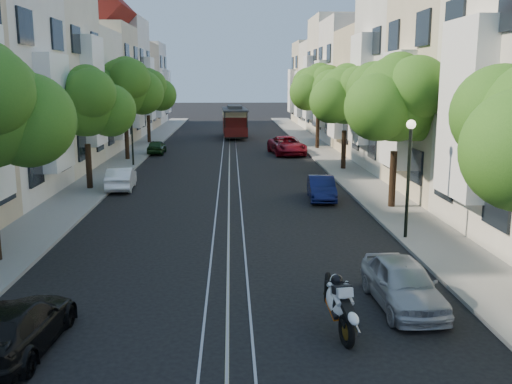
{
  "coord_description": "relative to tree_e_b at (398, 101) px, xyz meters",
  "views": [
    {
      "loc": [
        0.12,
        -15.34,
        5.63
      ],
      "look_at": [
        1.13,
        7.58,
        1.09
      ],
      "focal_mm": 40.0,
      "sensor_mm": 36.0,
      "label": 1
    }
  ],
  "objects": [
    {
      "name": "lamp_west",
      "position": [
        -13.56,
        13.02,
        -1.89
      ],
      "size": [
        0.32,
        0.32,
        4.16
      ],
      "color": "black",
      "rests_on": "ground"
    },
    {
      "name": "cable_car",
      "position": [
        -6.76,
        32.01,
        -3.03
      ],
      "size": [
        2.57,
        7.56,
        2.88
      ],
      "rotation": [
        0.0,
        0.0,
        0.03
      ],
      "color": "black",
      "rests_on": "ground"
    },
    {
      "name": "townhouses_east",
      "position": [
        4.61,
        18.94,
        0.45
      ],
      "size": [
        7.75,
        72.0,
        12.0
      ],
      "color": "beige",
      "rests_on": "ground"
    },
    {
      "name": "parked_car_w_far",
      "position": [
        -12.86,
        19.63,
        -4.2
      ],
      "size": [
        1.27,
        3.15,
        1.07
      ],
      "primitive_type": "imported",
      "rotation": [
        0.0,
        0.0,
        3.14
      ],
      "color": "#163716",
      "rests_on": "ground"
    },
    {
      "name": "parked_car_w_mid",
      "position": [
        -12.86,
        5.14,
        -4.14
      ],
      "size": [
        1.49,
        3.67,
        1.18
      ],
      "primitive_type": "imported",
      "rotation": [
        0.0,
        0.0,
        3.21
      ],
      "color": "white",
      "rests_on": "ground"
    },
    {
      "name": "lamp_east",
      "position": [
        -0.96,
        -4.98,
        -1.89
      ],
      "size": [
        0.32,
        0.32,
        4.16
      ],
      "color": "black",
      "rests_on": "ground"
    },
    {
      "name": "tree_w_d",
      "position": [
        -14.4,
        27.0,
        -0.13
      ],
      "size": [
        4.84,
        3.99,
        6.52
      ],
      "color": "black",
      "rests_on": "ground"
    },
    {
      "name": "parked_car_e_near",
      "position": [
        -2.86,
        -10.92,
        -4.12
      ],
      "size": [
        1.58,
        3.64,
        1.22
      ],
      "primitive_type": "imported",
      "rotation": [
        0.0,
        0.0,
        0.04
      ],
      "color": "#A1A4AC",
      "rests_on": "ground"
    },
    {
      "name": "tree_w_c",
      "position": [
        -14.4,
        16.0,
        0.34
      ],
      "size": [
        5.13,
        4.28,
        7.09
      ],
      "color": "black",
      "rests_on": "ground"
    },
    {
      "name": "sidewalk_west",
      "position": [
        -14.51,
        19.02,
        -4.67
      ],
      "size": [
        2.5,
        80.0,
        0.12
      ],
      "primitive_type": "cube",
      "color": "gray",
      "rests_on": "ground"
    },
    {
      "name": "ground",
      "position": [
        -7.26,
        19.02,
        -4.73
      ],
      "size": [
        200.0,
        200.0,
        0.0
      ],
      "primitive_type": "plane",
      "color": "black",
      "rests_on": "ground"
    },
    {
      "name": "tree_w_b",
      "position": [
        -14.4,
        5.0,
        -0.34
      ],
      "size": [
        4.72,
        3.87,
        6.27
      ],
      "color": "black",
      "rests_on": "ground"
    },
    {
      "name": "tree_e_b",
      "position": [
        0.0,
        0.0,
        0.0
      ],
      "size": [
        4.93,
        4.08,
        6.68
      ],
      "color": "black",
      "rests_on": "ground"
    },
    {
      "name": "parked_car_w_near",
      "position": [
        -11.66,
        -12.95,
        -4.18
      ],
      "size": [
        1.79,
        3.91,
        1.11
      ],
      "primitive_type": "imported",
      "rotation": [
        0.0,
        0.0,
        3.08
      ],
      "color": "black",
      "rests_on": "ground"
    },
    {
      "name": "rail_slot",
      "position": [
        -7.26,
        19.02,
        -4.72
      ],
      "size": [
        0.06,
        80.0,
        0.02
      ],
      "primitive_type": "cube",
      "color": "gray",
      "rests_on": "ground"
    },
    {
      "name": "rail_right",
      "position": [
        -6.71,
        19.02,
        -4.72
      ],
      "size": [
        0.06,
        80.0,
        0.02
      ],
      "primitive_type": "cube",
      "color": "gray",
      "rests_on": "ground"
    },
    {
      "name": "parked_car_e_far",
      "position": [
        -2.86,
        18.85,
        -4.04
      ],
      "size": [
        2.9,
        5.21,
        1.38
      ],
      "primitive_type": "imported",
      "rotation": [
        0.0,
        0.0,
        0.13
      ],
      "color": "maroon",
      "rests_on": "ground"
    },
    {
      "name": "tree_e_c",
      "position": [
        -0.0,
        11.0,
        -0.13
      ],
      "size": [
        4.84,
        3.99,
        6.52
      ],
      "color": "black",
      "rests_on": "ground"
    },
    {
      "name": "tree_e_d",
      "position": [
        0.0,
        22.0,
        0.13
      ],
      "size": [
        5.01,
        4.16,
        6.85
      ],
      "color": "black",
      "rests_on": "ground"
    },
    {
      "name": "townhouses_west",
      "position": [
        -19.13,
        18.94,
        0.35
      ],
      "size": [
        7.75,
        72.0,
        11.76
      ],
      "color": "silver",
      "rests_on": "ground"
    },
    {
      "name": "sidewalk_east",
      "position": [
        -0.01,
        19.02,
        -4.67
      ],
      "size": [
        2.5,
        80.0,
        0.12
      ],
      "primitive_type": "cube",
      "color": "gray",
      "rests_on": "ground"
    },
    {
      "name": "rail_left",
      "position": [
        -7.81,
        19.02,
        -4.72
      ],
      "size": [
        0.06,
        80.0,
        0.02
      ],
      "primitive_type": "cube",
      "color": "gray",
      "rests_on": "ground"
    },
    {
      "name": "parked_car_e_mid",
      "position": [
        -2.86,
        2.1,
        -4.17
      ],
      "size": [
        1.41,
        3.47,
        1.12
      ],
      "primitive_type": "imported",
      "rotation": [
        0.0,
        0.0,
        -0.07
      ],
      "color": "#0E1446",
      "rests_on": "ground"
    },
    {
      "name": "lane_line",
      "position": [
        -7.26,
        19.02,
        -4.73
      ],
      "size": [
        0.08,
        80.0,
        0.01
      ],
      "primitive_type": "cube",
      "color": "tan",
      "rests_on": "ground"
    },
    {
      "name": "sportbike_rider",
      "position": [
        -4.78,
        -12.42,
        -3.99
      ],
      "size": [
        0.6,
        2.07,
        1.43
      ],
      "rotation": [
        0.0,
        0.0,
        0.16
      ],
      "color": "black",
      "rests_on": "ground"
    }
  ]
}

